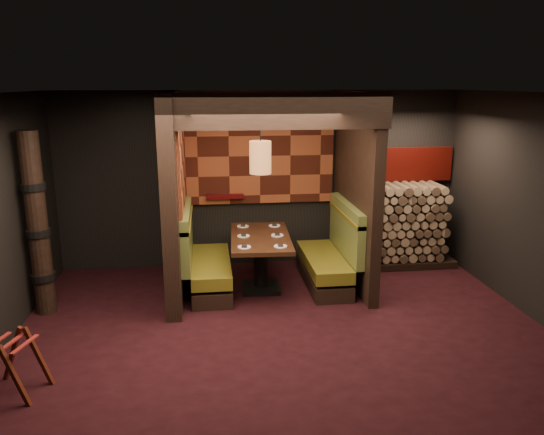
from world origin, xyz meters
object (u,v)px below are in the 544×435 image
at_px(booth_bench_right, 331,258).
at_px(pendant_lamp, 260,157).
at_px(dining_table, 261,252).
at_px(luggage_rack, 13,362).
at_px(totem_column, 37,226).
at_px(firewood_stack, 402,225).
at_px(booth_bench_left, 204,263).

distance_m(booth_bench_right, pendant_lamp, 1.90).
relative_size(booth_bench_right, dining_table, 1.01).
xyz_separation_m(luggage_rack, totem_column, (-0.24, 1.93, 0.86)).
bearing_deg(booth_bench_right, firewood_stack, 27.35).
height_order(booth_bench_right, pendant_lamp, pendant_lamp).
relative_size(booth_bench_right, luggage_rack, 2.30).
distance_m(booth_bench_left, dining_table, 0.85).
height_order(luggage_rack, totem_column, totem_column).
bearing_deg(firewood_stack, dining_table, -161.47).
xyz_separation_m(booth_bench_right, firewood_stack, (1.35, 0.70, 0.28)).
xyz_separation_m(dining_table, pendant_lamp, (0.00, -0.05, 1.38)).
bearing_deg(booth_bench_right, totem_column, -172.14).
distance_m(booth_bench_left, luggage_rack, 3.09).
xyz_separation_m(booth_bench_left, booth_bench_right, (1.89, 0.00, 0.00)).
relative_size(luggage_rack, firewood_stack, 0.40).
distance_m(booth_bench_left, booth_bench_right, 1.89).
height_order(dining_table, totem_column, totem_column).
xyz_separation_m(booth_bench_right, luggage_rack, (-3.74, -2.48, -0.08)).
xyz_separation_m(luggage_rack, firewood_stack, (5.09, 3.18, 0.36)).
bearing_deg(totem_column, dining_table, 8.55).
xyz_separation_m(pendant_lamp, firewood_stack, (2.42, 0.86, -1.28)).
height_order(totem_column, firewood_stack, totem_column).
bearing_deg(pendant_lamp, totem_column, -172.42).
bearing_deg(luggage_rack, dining_table, 41.54).
bearing_deg(luggage_rack, pendant_lamp, 40.93).
height_order(dining_table, pendant_lamp, pendant_lamp).
bearing_deg(dining_table, pendant_lamp, -90.00).
bearing_deg(pendant_lamp, luggage_rack, -139.07).
distance_m(booth_bench_left, firewood_stack, 3.33).
bearing_deg(booth_bench_left, luggage_rack, -126.70).
height_order(pendant_lamp, totem_column, pendant_lamp).
height_order(dining_table, luggage_rack, dining_table).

